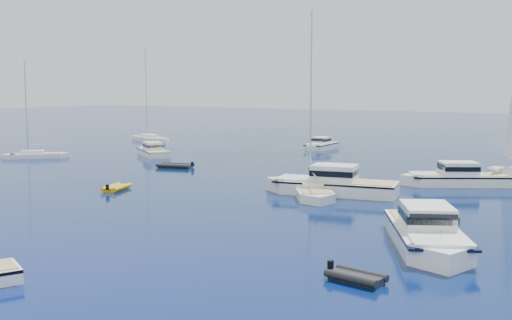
{
  "coord_description": "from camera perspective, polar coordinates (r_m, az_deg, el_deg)",
  "views": [
    {
      "loc": [
        28.21,
        -22.13,
        8.87
      ],
      "look_at": [
        -1.6,
        25.37,
        2.2
      ],
      "focal_mm": 43.02,
      "sensor_mm": 36.0,
      "label": 1
    }
  ],
  "objects": [
    {
      "name": "sailboat_far_l",
      "position": [
        102.75,
        -9.81,
        1.73
      ],
      "size": [
        11.3,
        6.55,
        16.17
      ],
      "primitive_type": null,
      "rotation": [
        0.0,
        0.0,
        1.21
      ],
      "color": "white",
      "rests_on": "ground"
    },
    {
      "name": "tender_grey_far",
      "position": [
        68.6,
        -7.52,
        -0.71
      ],
      "size": [
        4.57,
        3.21,
        0.95
      ],
      "primitive_type": null,
      "rotation": [
        0.0,
        0.0,
        1.83
      ],
      "color": "black",
      "rests_on": "ground"
    },
    {
      "name": "ground",
      "position": [
        36.93,
        -19.35,
        -7.5
      ],
      "size": [
        400.0,
        400.0,
        0.0
      ],
      "primitive_type": "plane",
      "color": "navy",
      "rests_on": "ground"
    },
    {
      "name": "sailboat_mid_r",
      "position": [
        51.07,
        5.18,
        -3.25
      ],
      "size": [
        8.29,
        10.39,
        15.69
      ],
      "primitive_type": null,
      "rotation": [
        0.0,
        0.0,
        0.6
      ],
      "color": "silver",
      "rests_on": "ground"
    },
    {
      "name": "motor_cruiser_far_l",
      "position": [
        80.88,
        -9.58,
        0.39
      ],
      "size": [
        8.81,
        7.21,
        2.32
      ],
      "primitive_type": null,
      "rotation": [
        0.0,
        0.0,
        0.97
      ],
      "color": "silver",
      "rests_on": "ground"
    },
    {
      "name": "motor_cruiser_centre",
      "position": [
        51.72,
        7.02,
        -3.14
      ],
      "size": [
        12.5,
        6.05,
        3.15
      ],
      "primitive_type": null,
      "rotation": [
        0.0,
        0.0,
        1.78
      ],
      "color": "silver",
      "rests_on": "ground"
    },
    {
      "name": "tender_yellow",
      "position": [
        54.48,
        -12.84,
        -2.76
      ],
      "size": [
        2.57,
        3.47,
        0.95
      ],
      "primitive_type": null,
      "rotation": [
        0.0,
        0.0,
        0.29
      ],
      "color": "#C5940B",
      "rests_on": "ground"
    },
    {
      "name": "motor_cruiser_right",
      "position": [
        35.89,
        15.59,
        -7.78
      ],
      "size": [
        8.37,
        11.77,
        3.0
      ],
      "primitive_type": null,
      "rotation": [
        0.0,
        0.0,
        3.62
      ],
      "color": "white",
      "rests_on": "ground"
    },
    {
      "name": "motor_cruiser_horizon",
      "position": [
        89.23,
        6.04,
        1.04
      ],
      "size": [
        2.82,
        8.48,
        2.21
      ],
      "primitive_type": null,
      "rotation": [
        0.0,
        0.0,
        3.17
      ],
      "color": "white",
      "rests_on": "ground"
    },
    {
      "name": "motor_cruiser_distant",
      "position": [
        58.6,
        18.06,
        -2.26
      ],
      "size": [
        10.7,
        8.2,
        2.77
      ],
      "primitive_type": null,
      "rotation": [
        0.0,
        0.0,
        2.11
      ],
      "color": "silver",
      "rests_on": "ground"
    },
    {
      "name": "tender_grey_near",
      "position": [
        29.0,
        9.28,
        -11.11
      ],
      "size": [
        3.0,
        2.0,
        0.95
      ],
      "primitive_type": null,
      "rotation": [
        0.0,
        0.0,
        4.57
      ],
      "color": "black",
      "rests_on": "ground"
    },
    {
      "name": "sailboat_mid_l",
      "position": [
        82.09,
        -19.81,
        0.18
      ],
      "size": [
        7.42,
        7.8,
        12.57
      ],
      "primitive_type": null,
      "rotation": [
        0.0,
        0.0,
        2.4
      ],
      "color": "silver",
      "rests_on": "ground"
    }
  ]
}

